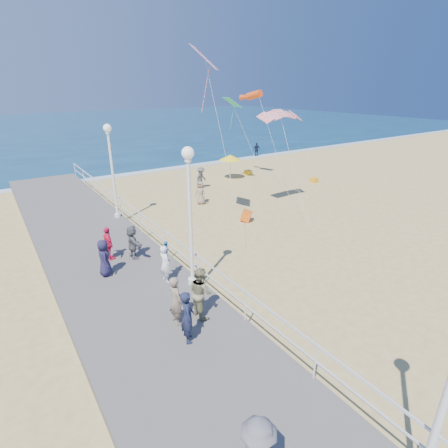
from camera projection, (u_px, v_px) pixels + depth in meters
ground at (291, 257)px, 16.68m from camera, size 160.00×160.00×0.00m
ocean at (50, 128)px, 66.64m from camera, size 160.00×90.00×0.05m
surf_line at (135, 173)px, 32.43m from camera, size 160.00×1.20×0.04m
boardwalk at (141, 305)px, 12.69m from camera, size 5.00×44.00×0.40m
railing at (199, 262)px, 13.58m from camera, size 0.05×42.00×0.55m
lamp_post_mid at (190, 204)px, 12.54m from camera, size 0.44×0.44×5.32m
lamp_post_far at (111, 162)px, 19.45m from camera, size 0.44×0.44×5.32m
woman_holding_toddler at (165, 264)px, 13.58m from camera, size 0.43×0.60×1.55m
toddler_held at (166, 251)px, 13.60m from camera, size 0.34×0.41×0.78m
spectator_0 at (188, 317)px, 10.35m from camera, size 0.60×0.72×1.69m
spectator_1 at (201, 292)px, 11.53m from camera, size 0.70×0.88×1.76m
spectator_3 at (108, 244)px, 15.34m from camera, size 0.42×0.91×1.53m
spectator_4 at (104, 258)px, 14.04m from camera, size 0.62×0.83×1.55m
spectator_5 at (133, 242)px, 15.48m from camera, size 0.50×1.44×1.54m
spectator_6 at (176, 300)px, 11.16m from camera, size 0.43×0.63×1.69m
beach_walker_a at (201, 178)px, 27.35m from camera, size 1.29×1.03×1.74m
beach_walker_b at (257, 150)px, 40.07m from camera, size 0.98×0.61×1.56m
beach_walker_c at (201, 193)px, 23.82m from camera, size 0.81×0.93×1.61m
box_kite at (246, 217)px, 20.94m from camera, size 0.88×0.89×0.74m
beach_umbrella at (230, 157)px, 29.81m from camera, size 1.90×1.90×2.14m
beach_chair_left at (248, 173)px, 32.00m from camera, size 0.55×0.55×0.40m
beach_chair_right at (314, 180)px, 29.45m from camera, size 0.55×0.55×0.40m
kite_parafoil at (281, 113)px, 20.81m from camera, size 3.16×0.94×0.65m
kite_windsock at (254, 95)px, 27.51m from camera, size 0.96×2.39×1.02m
kite_diamond_green at (232, 102)px, 26.04m from camera, size 1.27×1.43×0.72m
kite_diamond_redwhite at (205, 58)px, 16.15m from camera, size 1.92×1.98×1.07m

